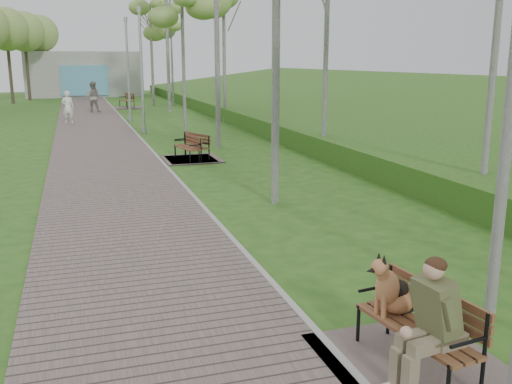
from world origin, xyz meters
TOP-DOWN VIEW (x-y plane):
  - walkway at (-1.75, 21.50)m, footprint 3.50×67.00m
  - kerb at (0.00, 21.50)m, footprint 0.10×67.00m
  - embankment at (12.00, 20.00)m, footprint 14.00×70.00m
  - building_north at (-1.50, 50.97)m, footprint 10.00×5.20m
  - bench_main at (0.61, 0.08)m, footprint 1.86×2.07m
  - bench_second at (0.89, 13.84)m, footprint 1.66×1.85m
  - bench_third at (1.05, 13.96)m, footprint 1.74×1.93m
  - bench_far at (0.93, 36.07)m, footprint 2.05×2.28m
  - lamp_post_second at (0.37, 21.49)m, footprint 0.21×0.21m
  - lamp_post_third at (0.26, 26.67)m, footprint 0.21×0.21m
  - pedestrian_near at (-2.89, 26.70)m, footprint 0.69×0.52m
  - pedestrian_far at (-1.41, 33.18)m, footprint 1.08×0.92m
  - birch_far_c at (4.33, 37.01)m, footprint 2.24×2.24m
  - birch_distant_a at (2.99, 37.66)m, footprint 2.44×2.44m
  - birch_distant_b at (4.33, 47.36)m, footprint 2.40×2.40m

SIDE VIEW (x-z plane):
  - embankment at x=12.00m, z-range -0.80..0.80m
  - walkway at x=-1.75m, z-range 0.00..0.04m
  - kerb at x=0.00m, z-range 0.00..0.05m
  - bench_second at x=0.89m, z-range -0.32..0.70m
  - bench_third at x=1.05m, z-range -0.34..0.73m
  - bench_far at x=0.93m, z-range -0.39..0.87m
  - bench_main at x=0.61m, z-range -0.36..1.27m
  - pedestrian_near at x=-2.89m, z-range 0.00..1.72m
  - pedestrian_far at x=-1.41m, z-range 0.00..1.95m
  - building_north at x=-1.50m, z-range -0.01..3.99m
  - lamp_post_third at x=0.26m, z-range -0.18..5.25m
  - lamp_post_second at x=0.37m, z-range -0.18..5.35m
  - birch_distant_a at x=2.99m, z-range 2.08..9.38m
  - birch_far_c at x=4.33m, z-range 2.35..10.61m
  - birch_distant_b at x=4.33m, z-range 2.40..10.81m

